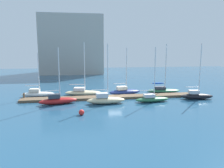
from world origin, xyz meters
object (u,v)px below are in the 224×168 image
Objects in this scene: sailboat_2 at (83,92)px; sailboat_7 at (196,95)px; sailboat_6 at (163,90)px; mooring_buoy_orange at (125,88)px; sailboat_1 at (58,100)px; sailboat_0 at (38,93)px; harbor_building_distant at (72,45)px; sailboat_4 at (124,91)px; sailboat_5 at (152,98)px; sailboat_3 at (105,99)px; mooring_buoy_red at (82,112)px.

sailboat_2 reaches higher than sailboat_7.
sailboat_2 is 1.03× the size of sailboat_6.
sailboat_2 is 11.86× the size of mooring_buoy_orange.
sailboat_6 is at bearing 5.46° from sailboat_1.
sailboat_0 is 9.47× the size of mooring_buoy_orange.
sailboat_6 is at bearing 8.02° from sailboat_2.
harbor_building_distant is (-2.57, 36.96, 8.71)m from sailboat_2.
sailboat_4 is at bearing -169.60° from sailboat_6.
sailboat_0 is 16.02m from mooring_buoy_orange.
sailboat_4 is 6.48m from sailboat_5.
sailboat_5 is 10.21m from mooring_buoy_orange.
sailboat_2 is 7.24m from sailboat_3.
sailboat_2 is 1.04× the size of sailboat_7.
sailboat_7 is 13.30m from mooring_buoy_orange.
sailboat_6 is 41.63m from harbor_building_distant.
sailboat_4 reaches higher than sailboat_1.
sailboat_2 is 38.06m from harbor_building_distant.
mooring_buoy_red is at bearing -153.79° from sailboat_7.
mooring_buoy_red is (-8.58, -15.08, -0.04)m from mooring_buoy_orange.
sailboat_4 is 0.92× the size of sailboat_6.
sailboat_2 reaches higher than mooring_buoy_orange.
sailboat_2 is 1.06× the size of sailboat_3.
sailboat_2 is at bearing -86.03° from harbor_building_distant.
harbor_building_distant is (-10.75, 33.45, 8.86)m from mooring_buoy_orange.
sailboat_5 reaches higher than sailboat_4.
sailboat_0 is 0.89× the size of sailboat_4.
sailboat_7 reaches higher than sailboat_3.
mooring_buoy_orange is at bearing 155.14° from sailboat_6.
mooring_buoy_orange is (-6.25, 3.53, -0.12)m from sailboat_6.
sailboat_6 is (11.33, 6.52, -0.12)m from sailboat_3.
sailboat_5 is at bearing -24.73° from sailboat_2.
sailboat_1 is 0.93× the size of sailboat_7.
sailboat_5 is 0.93× the size of sailboat_6.
sailboat_3 is 7.04m from sailboat_4.
sailboat_5 is at bearing -73.75° from harbor_building_distant.
sailboat_3 is at bearing -116.83° from mooring_buoy_orange.
harbor_building_distant is (4.85, 37.07, 8.71)m from sailboat_0.
sailboat_5 is (7.00, 0.02, -0.11)m from sailboat_3.
sailboat_1 is 6.67m from mooring_buoy_red.
harbor_building_distant is at bearing 92.56° from mooring_buoy_red.
sailboat_4 is (7.14, -0.76, 0.05)m from sailboat_2.
sailboat_7 is (3.23, -5.80, 0.09)m from sailboat_6.
sailboat_4 is 4.40m from mooring_buoy_orange.
sailboat_2 reaches higher than sailboat_5.
mooring_buoy_red is (-0.39, -11.57, -0.19)m from sailboat_2.
harbor_building_distant is at bearing 97.01° from sailboat_3.
sailboat_7 is (7.56, 0.70, 0.08)m from sailboat_5.
sailboat_5 is at bearing 25.68° from mooring_buoy_red.
sailboat_4 is 1.00× the size of sailboat_5.
sailboat_7 is at bearing -33.36° from sailboat_4.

